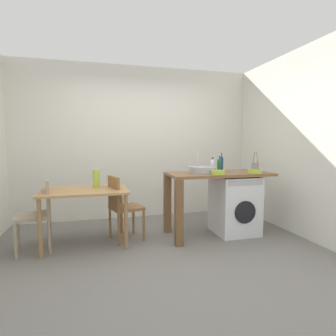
{
  "coord_description": "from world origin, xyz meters",
  "views": [
    {
      "loc": [
        -0.75,
        -3.19,
        1.35
      ],
      "look_at": [
        0.23,
        0.45,
        1.0
      ],
      "focal_mm": 29.21,
      "sensor_mm": 36.0,
      "label": 1
    }
  ],
  "objects_px": {
    "dining_table": "(85,197)",
    "bottle_squat_brown": "(219,165)",
    "chair_opposite": "(121,204)",
    "utensil_crock": "(255,166)",
    "mixing_bowl": "(218,172)",
    "bottle_tall_green": "(213,165)",
    "bottle_clear_small": "(221,163)",
    "vase": "(96,179)",
    "washing_machine": "(234,204)",
    "chair_person_seat": "(39,211)",
    "colander": "(255,171)"
  },
  "relations": [
    {
      "from": "chair_opposite",
      "to": "utensil_crock",
      "type": "relative_size",
      "value": 3.0
    },
    {
      "from": "colander",
      "to": "bottle_squat_brown",
      "type": "bearing_deg",
      "value": 141.65
    },
    {
      "from": "dining_table",
      "to": "bottle_clear_small",
      "type": "bearing_deg",
      "value": 4.93
    },
    {
      "from": "chair_person_seat",
      "to": "bottle_squat_brown",
      "type": "xyz_separation_m",
      "value": [
        2.48,
        0.09,
        0.52
      ]
    },
    {
      "from": "utensil_crock",
      "to": "bottle_clear_small",
      "type": "bearing_deg",
      "value": 154.45
    },
    {
      "from": "bottle_clear_small",
      "to": "vase",
      "type": "bearing_deg",
      "value": -177.68
    },
    {
      "from": "bottle_tall_green",
      "to": "bottle_clear_small",
      "type": "height_order",
      "value": "bottle_clear_small"
    },
    {
      "from": "dining_table",
      "to": "chair_person_seat",
      "type": "bearing_deg",
      "value": -170.88
    },
    {
      "from": "dining_table",
      "to": "vase",
      "type": "height_order",
      "value": "vase"
    },
    {
      "from": "dining_table",
      "to": "mixing_bowl",
      "type": "bearing_deg",
      "value": -9.41
    },
    {
      "from": "bottle_tall_green",
      "to": "bottle_clear_small",
      "type": "relative_size",
      "value": 0.79
    },
    {
      "from": "dining_table",
      "to": "utensil_crock",
      "type": "height_order",
      "value": "utensil_crock"
    },
    {
      "from": "utensil_crock",
      "to": "vase",
      "type": "height_order",
      "value": "utensil_crock"
    },
    {
      "from": "washing_machine",
      "to": "bottle_tall_green",
      "type": "height_order",
      "value": "bottle_tall_green"
    },
    {
      "from": "washing_machine",
      "to": "colander",
      "type": "bearing_deg",
      "value": -49.26
    },
    {
      "from": "dining_table",
      "to": "chair_opposite",
      "type": "distance_m",
      "value": 0.5
    },
    {
      "from": "chair_opposite",
      "to": "mixing_bowl",
      "type": "xyz_separation_m",
      "value": [
        1.29,
        -0.32,
        0.44
      ]
    },
    {
      "from": "chair_person_seat",
      "to": "washing_machine",
      "type": "height_order",
      "value": "chair_person_seat"
    },
    {
      "from": "chair_opposite",
      "to": "bottle_tall_green",
      "type": "relative_size",
      "value": 4.19
    },
    {
      "from": "bottle_tall_green",
      "to": "colander",
      "type": "relative_size",
      "value": 1.07
    },
    {
      "from": "vase",
      "to": "dining_table",
      "type": "bearing_deg",
      "value": -146.31
    },
    {
      "from": "washing_machine",
      "to": "bottle_clear_small",
      "type": "relative_size",
      "value": 3.16
    },
    {
      "from": "utensil_crock",
      "to": "bottle_squat_brown",
      "type": "bearing_deg",
      "value": 175.43
    },
    {
      "from": "bottle_tall_green",
      "to": "mixing_bowl",
      "type": "xyz_separation_m",
      "value": [
        -0.06,
        -0.3,
        -0.07
      ]
    },
    {
      "from": "bottle_clear_small",
      "to": "colander",
      "type": "relative_size",
      "value": 1.36
    },
    {
      "from": "washing_machine",
      "to": "mixing_bowl",
      "type": "bearing_deg",
      "value": -152.33
    },
    {
      "from": "chair_person_seat",
      "to": "bottle_clear_small",
      "type": "height_order",
      "value": "bottle_clear_small"
    },
    {
      "from": "chair_opposite",
      "to": "utensil_crock",
      "type": "bearing_deg",
      "value": 72.65
    },
    {
      "from": "chair_opposite",
      "to": "colander",
      "type": "bearing_deg",
      "value": 64.23
    },
    {
      "from": "mixing_bowl",
      "to": "utensil_crock",
      "type": "height_order",
      "value": "utensil_crock"
    },
    {
      "from": "chair_person_seat",
      "to": "utensil_crock",
      "type": "bearing_deg",
      "value": -98.67
    },
    {
      "from": "chair_person_seat",
      "to": "colander",
      "type": "distance_m",
      "value": 2.92
    },
    {
      "from": "chair_opposite",
      "to": "washing_machine",
      "type": "relative_size",
      "value": 1.05
    },
    {
      "from": "chair_person_seat",
      "to": "mixing_bowl",
      "type": "height_order",
      "value": "mixing_bowl"
    },
    {
      "from": "bottle_tall_green",
      "to": "bottle_clear_small",
      "type": "bearing_deg",
      "value": 36.94
    },
    {
      "from": "mixing_bowl",
      "to": "vase",
      "type": "bearing_deg",
      "value": 166.35
    },
    {
      "from": "bottle_tall_green",
      "to": "bottle_squat_brown",
      "type": "bearing_deg",
      "value": -1.55
    },
    {
      "from": "chair_opposite",
      "to": "bottle_tall_green",
      "type": "height_order",
      "value": "bottle_tall_green"
    },
    {
      "from": "bottle_squat_brown",
      "to": "bottle_clear_small",
      "type": "xyz_separation_m",
      "value": [
        0.12,
        0.17,
        0.02
      ]
    },
    {
      "from": "dining_table",
      "to": "colander",
      "type": "xyz_separation_m",
      "value": [
        2.33,
        -0.31,
        0.31
      ]
    },
    {
      "from": "dining_table",
      "to": "bottle_squat_brown",
      "type": "distance_m",
      "value": 1.97
    },
    {
      "from": "chair_opposite",
      "to": "bottle_clear_small",
      "type": "relative_size",
      "value": 3.31
    },
    {
      "from": "mixing_bowl",
      "to": "colander",
      "type": "distance_m",
      "value": 0.56
    },
    {
      "from": "chair_person_seat",
      "to": "utensil_crock",
      "type": "height_order",
      "value": "utensil_crock"
    },
    {
      "from": "bottle_squat_brown",
      "to": "chair_opposite",
      "type": "bearing_deg",
      "value": 178.94
    },
    {
      "from": "chair_opposite",
      "to": "washing_machine",
      "type": "distance_m",
      "value": 1.67
    },
    {
      "from": "vase",
      "to": "bottle_tall_green",
      "type": "bearing_deg",
      "value": -3.2
    },
    {
      "from": "washing_machine",
      "to": "colander",
      "type": "xyz_separation_m",
      "value": [
        0.19,
        -0.22,
        0.52
      ]
    },
    {
      "from": "bottle_tall_green",
      "to": "vase",
      "type": "xyz_separation_m",
      "value": [
        -1.67,
        0.09,
        -0.15
      ]
    },
    {
      "from": "dining_table",
      "to": "utensil_crock",
      "type": "xyz_separation_m",
      "value": [
        2.51,
        -0.04,
        0.35
      ]
    }
  ]
}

